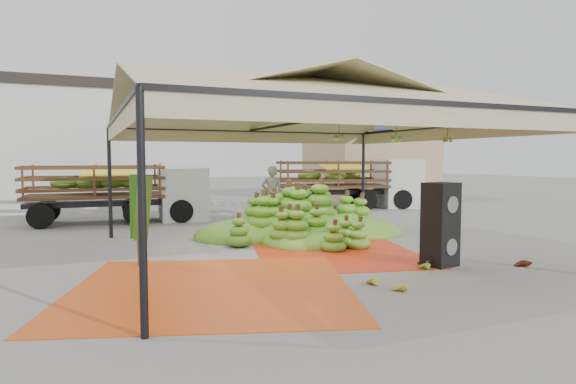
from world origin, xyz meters
name	(u,v)px	position (x,y,z in m)	size (l,w,h in m)	color
ground	(305,253)	(0.00, 0.00, 0.00)	(90.00, 90.00, 0.00)	slate
canopy_tent	(306,108)	(0.00, 0.00, 3.30)	(8.10, 8.10, 4.00)	black
building_tan	(370,160)	(10.00, 13.00, 2.07)	(6.30, 5.30, 4.10)	tan
tarp_left	(212,287)	(-2.70, -2.09, 0.01)	(4.58, 4.36, 0.01)	#C93D12
tarp_right	(337,253)	(0.63, -0.36, 0.01)	(3.59, 3.77, 0.01)	red
banana_heap	(306,212)	(1.06, 2.26, 0.66)	(6.17, 5.07, 1.32)	#4B7D1A
hand_yellow_a	(368,280)	(-0.22, -3.00, 0.10)	(0.43, 0.35, 0.19)	#B29323
hand_yellow_b	(399,288)	(0.01, -3.57, 0.09)	(0.38, 0.31, 0.17)	#AC8D22
hand_red_a	(421,261)	(1.56, -2.16, 0.11)	(0.47, 0.38, 0.21)	#532A13
hand_red_b	(523,263)	(3.34, -3.04, 0.10)	(0.42, 0.34, 0.19)	#5A2014
hand_green	(422,265)	(1.35, -2.43, 0.10)	(0.43, 0.35, 0.19)	#46861B
hanging_bunches	(396,139)	(2.04, -0.58, 2.62)	(3.24, 0.24, 0.20)	#4B7618
speaker_stack	(440,224)	(1.95, -2.24, 0.84)	(0.71, 0.65, 1.68)	black
banana_leaves	(138,267)	(-3.69, 0.00, 0.00)	(0.96, 1.36, 3.70)	#33731E
vendor	(272,195)	(1.07, 4.92, 0.97)	(0.71, 0.46, 1.93)	gray
truck_left	(126,186)	(-3.33, 7.33, 1.23)	(5.93, 2.30, 2.00)	#512E1B
truck_right	(355,178)	(6.33, 8.43, 1.31)	(6.50, 3.53, 2.12)	#502E1A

